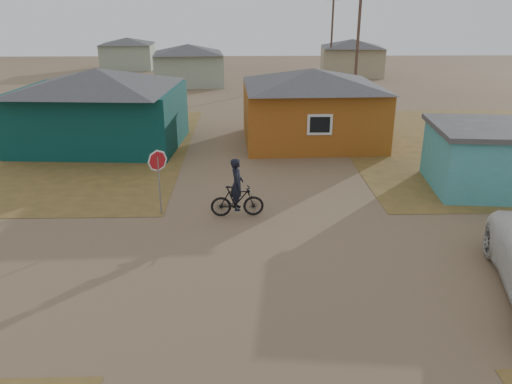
# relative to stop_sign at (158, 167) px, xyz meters

# --- Properties ---
(ground) EXTENTS (120.00, 120.00, 0.00)m
(ground) POSITION_rel_stop_sign_xyz_m (4.10, -4.35, -1.75)
(ground) COLOR #7C6247
(house_teal) EXTENTS (8.93, 7.08, 4.00)m
(house_teal) POSITION_rel_stop_sign_xyz_m (-4.40, 9.15, 0.31)
(house_teal) COLOR #093432
(house_teal) RESTS_ON ground
(house_yellow) EXTENTS (7.72, 6.76, 3.90)m
(house_yellow) POSITION_rel_stop_sign_xyz_m (6.60, 9.65, 0.26)
(house_yellow) COLOR #9C5218
(house_yellow) RESTS_ON ground
(shed_turquoise) EXTENTS (6.71, 4.93, 2.60)m
(shed_turquoise) POSITION_rel_stop_sign_xyz_m (13.60, 2.15, -0.43)
(shed_turquoise) COLOR teal
(shed_turquoise) RESTS_ON ground
(house_pale_west) EXTENTS (7.04, 6.15, 3.60)m
(house_pale_west) POSITION_rel_stop_sign_xyz_m (-1.90, 29.65, 0.11)
(house_pale_west) COLOR #93A08A
(house_pale_west) RESTS_ON ground
(house_beige_east) EXTENTS (6.95, 6.05, 3.60)m
(house_beige_east) POSITION_rel_stop_sign_xyz_m (14.10, 35.65, 0.11)
(house_beige_east) COLOR tan
(house_beige_east) RESTS_ON ground
(house_pale_north) EXTENTS (6.28, 5.81, 3.40)m
(house_pale_north) POSITION_rel_stop_sign_xyz_m (-9.90, 41.65, 0.01)
(house_pale_north) COLOR #93A08A
(house_pale_north) RESTS_ON ground
(utility_pole_near) EXTENTS (1.40, 0.20, 8.00)m
(utility_pole_near) POSITION_rel_stop_sign_xyz_m (10.60, 17.65, 2.39)
(utility_pole_near) COLOR brown
(utility_pole_near) RESTS_ON ground
(utility_pole_far) EXTENTS (1.40, 0.20, 8.00)m
(utility_pole_far) POSITION_rel_stop_sign_xyz_m (11.60, 33.65, 2.39)
(utility_pole_far) COLOR brown
(utility_pole_far) RESTS_ON ground
(stop_sign) EXTENTS (0.74, 0.29, 2.36)m
(stop_sign) POSITION_rel_stop_sign_xyz_m (0.00, 0.00, 0.00)
(stop_sign) COLOR gray
(stop_sign) RESTS_ON ground
(cyclist) EXTENTS (1.89, 0.69, 2.12)m
(cyclist) POSITION_rel_stop_sign_xyz_m (2.73, -0.28, -0.98)
(cyclist) COLOR black
(cyclist) RESTS_ON ground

